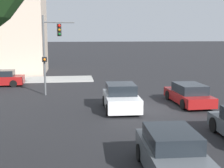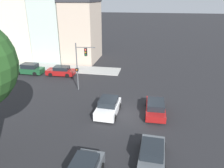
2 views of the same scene
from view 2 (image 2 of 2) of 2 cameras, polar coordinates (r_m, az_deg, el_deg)
The scene contains 8 objects.
ground_plane at distance 21.63m, azimuth 4.77°, elevation -8.11°, with size 300.00×300.00×0.00m, color black.
rowhouse_backdrop at distance 42.40m, azimuth -18.98°, elevation 14.10°, with size 7.94×22.75×12.99m.
traffic_signal at distance 26.18m, azimuth -8.11°, elevation 6.15°, with size 0.75×2.41×5.83m.
crossing_car_0 at distance 16.12m, azimuth 10.42°, elevation -17.43°, with size 3.91×1.94×1.39m.
crossing_car_1 at distance 21.52m, azimuth -1.00°, elevation -5.98°, with size 3.94×2.11×1.57m.
crossing_car_3 at distance 22.02m, azimuth 11.27°, elevation -6.01°, with size 4.53×2.03×1.35m.
parked_car_0 at distance 32.88m, azimuth -13.19°, elevation 3.30°, with size 1.94×4.12×1.37m.
parked_car_1 at distance 34.96m, azimuth -20.78°, elevation 3.68°, with size 1.85×4.28×1.57m.
Camera 2 is at (-18.69, -1.70, 10.76)m, focal length 35.00 mm.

